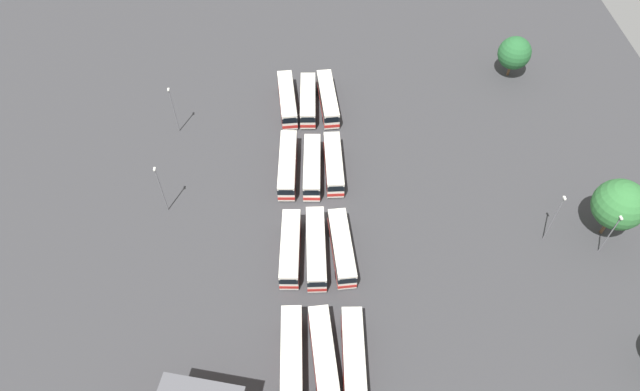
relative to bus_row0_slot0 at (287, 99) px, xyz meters
The scene contains 19 objects.
ground_plane 22.80m from the bus_row0_slot0, ahead, with size 123.24×123.24×0.00m, color #333335.
bus_row0_slot0 is the anchor object (origin of this frame).
bus_row0_slot1 3.45m from the bus_row0_slot0, 83.41° to the left, with size 10.83×3.00×3.39m.
bus_row0_slot2 6.74m from the bus_row0_slot0, 88.44° to the left, with size 11.70×3.13×3.39m.
bus_row1_slot0 14.70m from the bus_row0_slot0, ahead, with size 11.87×3.19×3.39m.
bus_row1_slot1 15.69m from the bus_row0_slot0, 12.51° to the left, with size 11.14×3.15×3.39m.
bus_row1_slot2 16.32m from the bus_row0_slot0, 24.04° to the left, with size 10.79×2.62×3.39m.
bus_row2_slot0 29.73m from the bus_row0_slot0, ahead, with size 11.06×3.17×3.39m.
bus_row2_slot1 30.06m from the bus_row0_slot0, ahead, with size 11.85×2.79×3.39m.
bus_row2_slot2 30.73m from the bus_row0_slot0, 12.50° to the left, with size 11.13×3.08×3.39m.
bus_row3_slot0 44.74m from the bus_row0_slot0, ahead, with size 11.66×2.80×3.39m.
bus_row3_slot1 45.09m from the bus_row0_slot0, ahead, with size 11.78×3.17×3.39m.
bus_row3_slot2 45.71m from the bus_row0_slot0, ahead, with size 11.44×2.99×3.39m.
lamp_post_near_entrance 52.18m from the bus_row0_slot0, 53.00° to the left, with size 0.56×0.28×7.65m.
lamp_post_by_building 45.31m from the bus_row0_slot0, 50.10° to the left, with size 0.56×0.28×9.17m.
lamp_post_far_corner 18.51m from the bus_row0_slot0, 75.36° to the right, with size 0.56×0.28×8.72m.
lamp_post_mid_lot 27.47m from the bus_row0_slot0, 40.28° to the right, with size 0.56×0.28×8.85m.
tree_west_edge 51.79m from the bus_row0_slot0, 56.75° to the left, with size 6.87×6.87×9.69m.
tree_north_edge 39.94m from the bus_row0_slot0, 99.30° to the left, with size 5.64×5.64×7.51m.
Camera 1 is at (49.36, -1.95, 64.30)m, focal length 31.72 mm.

